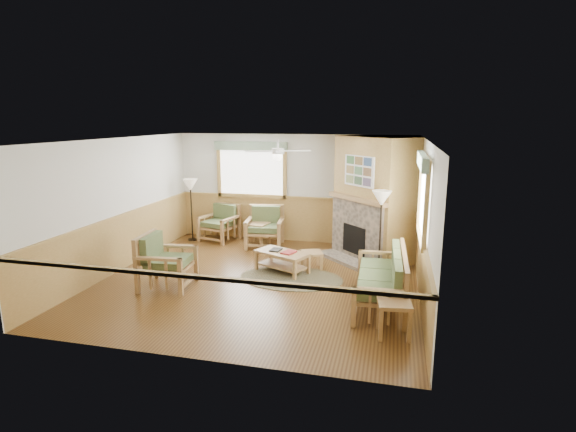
% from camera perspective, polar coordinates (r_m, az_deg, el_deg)
% --- Properties ---
extents(floor, '(6.00, 6.00, 0.01)m').
position_cam_1_polar(floor, '(8.84, -3.62, -8.15)').
color(floor, '#573818').
rests_on(floor, ground).
extents(ceiling, '(6.00, 6.00, 0.01)m').
position_cam_1_polar(ceiling, '(8.29, -3.88, 9.64)').
color(ceiling, white).
rests_on(ceiling, floor).
extents(wall_back, '(6.00, 0.02, 2.70)m').
position_cam_1_polar(wall_back, '(11.32, 0.76, 3.51)').
color(wall_back, silver).
rests_on(wall_back, floor).
extents(wall_front, '(6.00, 0.02, 2.70)m').
position_cam_1_polar(wall_front, '(5.76, -12.63, -5.51)').
color(wall_front, silver).
rests_on(wall_front, floor).
extents(wall_left, '(0.02, 6.00, 2.70)m').
position_cam_1_polar(wall_left, '(9.77, -20.81, 1.29)').
color(wall_left, silver).
rests_on(wall_left, floor).
extents(wall_right, '(0.02, 6.00, 2.70)m').
position_cam_1_polar(wall_right, '(8.11, 16.94, -0.57)').
color(wall_right, silver).
rests_on(wall_right, floor).
extents(wainscot, '(6.00, 6.00, 1.10)m').
position_cam_1_polar(wainscot, '(8.66, -3.67, -4.71)').
color(wainscot, '#AD8846').
rests_on(wainscot, floor).
extents(fireplace, '(3.11, 3.11, 2.70)m').
position_cam_1_polar(fireplace, '(10.12, 10.95, 2.23)').
color(fireplace, '#AD8846').
rests_on(fireplace, floor).
extents(window_back, '(1.90, 0.16, 1.50)m').
position_cam_1_polar(window_back, '(11.45, -4.72, 9.51)').
color(window_back, white).
rests_on(window_back, wall_back).
extents(window_right, '(0.16, 1.90, 1.50)m').
position_cam_1_polar(window_right, '(7.74, 17.27, 7.67)').
color(window_right, white).
rests_on(window_right, wall_right).
extents(ceiling_fan, '(1.59, 1.59, 0.36)m').
position_cam_1_polar(ceiling_fan, '(8.50, -1.30, 9.46)').
color(ceiling_fan, white).
rests_on(ceiling_fan, ceiling).
extents(sofa, '(2.02, 0.88, 0.92)m').
position_cam_1_polar(sofa, '(7.76, 11.61, -7.73)').
color(sofa, '#A17A4B').
rests_on(sofa, floor).
extents(armchair_back_left, '(1.00, 1.00, 0.92)m').
position_cam_1_polar(armchair_back_left, '(11.62, -8.75, -0.88)').
color(armchair_back_left, '#A17A4B').
rests_on(armchair_back_left, floor).
extents(armchair_back_right, '(0.97, 0.97, 0.97)m').
position_cam_1_polar(armchair_back_right, '(10.95, -3.00, -1.43)').
color(armchair_back_right, '#A17A4B').
rests_on(armchair_back_right, floor).
extents(armchair_left, '(0.97, 0.97, 1.00)m').
position_cam_1_polar(armchair_left, '(8.64, -15.09, -5.53)').
color(armchair_left, '#A17A4B').
rests_on(armchair_left, floor).
extents(coffee_table, '(1.20, 0.94, 0.43)m').
position_cam_1_polar(coffee_table, '(9.20, -0.76, -5.85)').
color(coffee_table, '#A17A4B').
rests_on(coffee_table, floor).
extents(end_table_chairs, '(0.59, 0.58, 0.58)m').
position_cam_1_polar(end_table_chairs, '(11.05, -3.93, -2.37)').
color(end_table_chairs, '#A17A4B').
rests_on(end_table_chairs, floor).
extents(end_table_sofa, '(0.52, 0.50, 0.52)m').
position_cam_1_polar(end_table_sofa, '(6.79, 13.27, -12.58)').
color(end_table_sofa, '#A17A4B').
rests_on(end_table_sofa, floor).
extents(footstool, '(0.54, 0.54, 0.36)m').
position_cam_1_polar(footstool, '(9.43, 3.02, -5.62)').
color(footstool, '#A17A4B').
rests_on(footstool, floor).
extents(braided_rug, '(2.24, 2.24, 0.01)m').
position_cam_1_polar(braided_rug, '(8.90, 0.39, -7.90)').
color(braided_rug, brown).
rests_on(braided_rug, floor).
extents(floor_lamp_left, '(0.40, 0.40, 1.59)m').
position_cam_1_polar(floor_lamp_left, '(11.71, -12.16, 0.78)').
color(floor_lamp_left, black).
rests_on(floor_lamp_left, floor).
extents(floor_lamp_right, '(0.43, 0.43, 1.70)m').
position_cam_1_polar(floor_lamp_right, '(9.19, 11.63, -2.02)').
color(floor_lamp_right, black).
rests_on(floor_lamp_right, floor).
extents(book_red, '(0.31, 0.36, 0.03)m').
position_cam_1_polar(book_red, '(9.05, 0.08, -4.54)').
color(book_red, maroon).
rests_on(book_red, coffee_table).
extents(book_dark, '(0.23, 0.29, 0.03)m').
position_cam_1_polar(book_dark, '(9.23, -1.56, -4.23)').
color(book_dark, black).
rests_on(book_dark, coffee_table).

